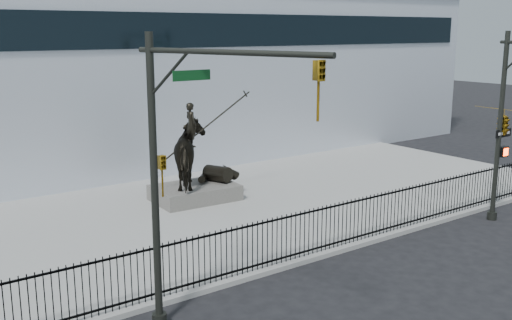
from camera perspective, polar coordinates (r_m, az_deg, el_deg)
ground at (r=19.05m, az=10.47°, el=-9.58°), size 120.00×120.00×0.00m
plaza at (r=24.05m, az=-1.74°, el=-4.51°), size 30.00×12.00×0.15m
building at (r=34.63m, az=-14.20°, el=7.75°), size 44.00×14.00×9.00m
picket_fence at (r=19.56m, az=7.90°, el=-6.09°), size 22.10×0.10×1.50m
statue_plinth at (r=24.83m, az=-5.84°, el=-3.10°), size 3.44×2.46×0.62m
equestrian_statue at (r=24.48m, az=-5.79°, el=0.55°), size 4.24×2.74×3.60m
traffic_signal_left at (r=13.32m, az=-7.17°, el=-0.83°), size 1.52×4.84×7.00m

